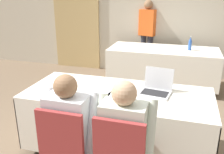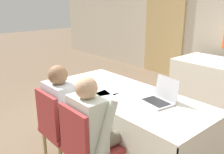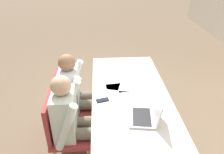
# 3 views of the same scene
# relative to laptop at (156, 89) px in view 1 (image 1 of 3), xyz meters

# --- Properties ---
(ground_plane) EXTENTS (24.00, 24.00, 0.00)m
(ground_plane) POSITION_rel_laptop_xyz_m (-0.40, -0.09, -0.79)
(ground_plane) COLOR brown
(wall_back) EXTENTS (12.00, 0.06, 2.70)m
(wall_back) POSITION_rel_laptop_xyz_m (-0.40, 2.94, 0.56)
(wall_back) COLOR beige
(wall_back) RESTS_ON ground_plane
(curtain_panel) EXTENTS (1.09, 0.04, 2.65)m
(curtain_panel) POSITION_rel_laptop_xyz_m (-2.21, 2.88, 0.53)
(curtain_panel) COLOR tan
(curtain_panel) RESTS_ON ground_plane
(conference_table_near) EXTENTS (2.02, 0.88, 0.74)m
(conference_table_near) POSITION_rel_laptop_xyz_m (-0.40, -0.09, -0.22)
(conference_table_near) COLOR white
(conference_table_near) RESTS_ON ground_plane
(conference_table_far) EXTENTS (2.02, 0.88, 0.74)m
(conference_table_far) POSITION_rel_laptop_xyz_m (-0.13, 2.17, -0.22)
(conference_table_far) COLOR white
(conference_table_far) RESTS_ON ground_plane
(laptop) EXTENTS (0.35, 0.33, 0.26)m
(laptop) POSITION_rel_laptop_xyz_m (0.00, 0.00, 0.00)
(laptop) COLOR #B7B7BC
(laptop) RESTS_ON conference_table_near
(cell_phone) EXTENTS (0.10, 0.15, 0.01)m
(cell_phone) POSITION_rel_laptop_xyz_m (-0.32, -0.42, -0.04)
(cell_phone) COLOR black
(cell_phone) RESTS_ON conference_table_near
(paper_beside_laptop) EXTENTS (0.28, 0.34, 0.00)m
(paper_beside_laptop) POSITION_rel_laptop_xyz_m (-0.65, -0.35, -0.05)
(paper_beside_laptop) COLOR white
(paper_beside_laptop) RESTS_ON conference_table_near
(paper_centre_table) EXTENTS (0.25, 0.33, 0.00)m
(paper_centre_table) POSITION_rel_laptop_xyz_m (-0.37, -0.10, -0.05)
(paper_centre_table) COLOR white
(paper_centre_table) RESTS_ON conference_table_near
(paper_left_edge) EXTENTS (0.24, 0.32, 0.00)m
(paper_left_edge) POSITION_rel_laptop_xyz_m (-0.57, -0.22, -0.05)
(paper_left_edge) COLOR white
(paper_left_edge) RESTS_ON conference_table_near
(water_bottle) EXTENTS (0.06, 0.06, 0.26)m
(water_bottle) POSITION_rel_laptop_xyz_m (0.34, 2.20, 0.07)
(water_bottle) COLOR #2D5BB7
(water_bottle) RESTS_ON conference_table_far
(chair_near_left) EXTENTS (0.44, 0.44, 0.90)m
(chair_near_left) POSITION_rel_laptop_xyz_m (-0.65, -0.84, -0.30)
(chair_near_left) COLOR tan
(chair_near_left) RESTS_ON ground_plane
(person_checkered_shirt) EXTENTS (0.50, 0.52, 1.16)m
(person_checkered_shirt) POSITION_rel_laptop_xyz_m (-0.65, -0.74, -0.14)
(person_checkered_shirt) COLOR #665B4C
(person_checkered_shirt) RESTS_ON ground_plane
(person_white_shirt) EXTENTS (0.50, 0.52, 1.16)m
(person_white_shirt) POSITION_rel_laptop_xyz_m (-0.16, -0.74, -0.14)
(person_white_shirt) COLOR #665B4C
(person_white_shirt) RESTS_ON ground_plane
(person_red_shirt) EXTENTS (0.38, 0.29, 1.59)m
(person_red_shirt) POSITION_rel_laptop_xyz_m (-0.56, 2.91, 0.12)
(person_red_shirt) COLOR #33333D
(person_red_shirt) RESTS_ON ground_plane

